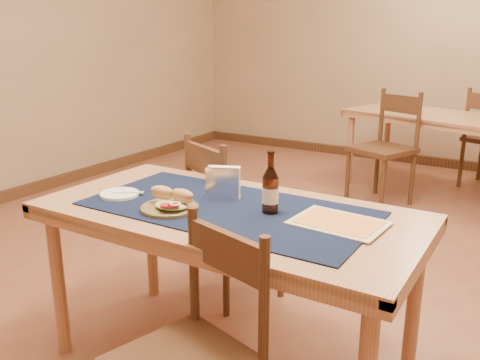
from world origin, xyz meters
The scene contains 14 objects.
room centered at (0.00, 0.00, 1.40)m, with size 6.04×7.04×2.84m.
main_table centered at (0.00, -0.80, 0.67)m, with size 1.60×0.80×0.75m.
placemat centered at (0.00, -0.80, 0.75)m, with size 1.20×0.60×0.01m, color #0D1732.
baseboard centered at (0.00, 0.00, 0.05)m, with size 6.00×7.00×0.10m.
back_table centered at (0.23, 2.38, 0.67)m, with size 1.75×1.24×0.75m.
chair_main_far centered at (-0.34, -0.25, 0.48)m, with size 0.57×0.57×0.93m.
chair_main_near centered at (0.22, -1.35, 0.46)m, with size 0.50×0.50×0.88m.
chair_back_near centered at (-0.09, 1.87, 0.51)m, with size 0.60×0.60×0.98m.
sandwich_plate centered at (-0.18, -0.95, 0.78)m, with size 0.24×0.24×0.09m.
side_plate centered at (-0.50, -0.92, 0.76)m, with size 0.17×0.17×0.01m.
fork centered at (-0.46, -0.89, 0.77)m, with size 0.12×0.09×0.00m.
beer_bottle centered at (0.18, -0.76, 0.85)m, with size 0.07×0.07×0.25m.
napkin_holder centered at (-0.09, -0.70, 0.82)m, with size 0.17×0.11×0.14m.
menu_card centered at (0.46, -0.73, 0.76)m, with size 0.36×0.27×0.01m.
Camera 1 is at (1.09, -2.48, 1.45)m, focal length 38.00 mm.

